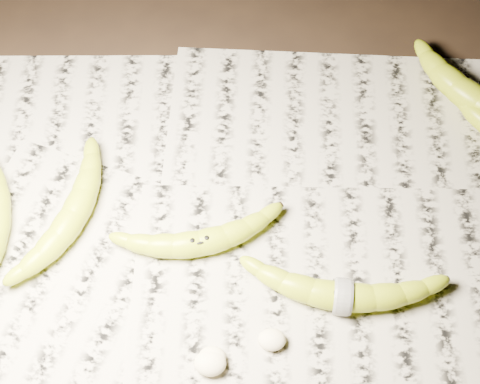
{
  "coord_description": "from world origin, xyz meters",
  "views": [
    {
      "loc": [
        0.03,
        -0.37,
        0.77
      ],
      "look_at": [
        0.01,
        0.04,
        0.05
      ],
      "focal_mm": 50.0,
      "sensor_mm": 36.0,
      "label": 1
    }
  ],
  "objects_px": {
    "banana_upper_a": "(480,101)",
    "banana_taped": "(342,296)",
    "banana_center": "(200,242)",
    "banana_left_b": "(73,215)"
  },
  "relations": [
    {
      "from": "banana_left_b",
      "to": "banana_upper_a",
      "type": "distance_m",
      "value": 0.57
    },
    {
      "from": "banana_left_b",
      "to": "banana_taped",
      "type": "height_order",
      "value": "same"
    },
    {
      "from": "banana_taped",
      "to": "banana_upper_a",
      "type": "distance_m",
      "value": 0.35
    },
    {
      "from": "banana_center",
      "to": "banana_taped",
      "type": "relative_size",
      "value": 0.86
    },
    {
      "from": "banana_upper_a",
      "to": "banana_taped",
      "type": "bearing_deg",
      "value": -85.42
    },
    {
      "from": "banana_center",
      "to": "banana_upper_a",
      "type": "xyz_separation_m",
      "value": [
        0.37,
        0.23,
        0.0
      ]
    },
    {
      "from": "banana_left_b",
      "to": "banana_upper_a",
      "type": "xyz_separation_m",
      "value": [
        0.53,
        0.2,
        0.0
      ]
    },
    {
      "from": "banana_center",
      "to": "banana_left_b",
      "type": "bearing_deg",
      "value": 155.79
    },
    {
      "from": "banana_center",
      "to": "banana_upper_a",
      "type": "relative_size",
      "value": 0.86
    },
    {
      "from": "banana_taped",
      "to": "banana_upper_a",
      "type": "bearing_deg",
      "value": 59.61
    }
  ]
}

